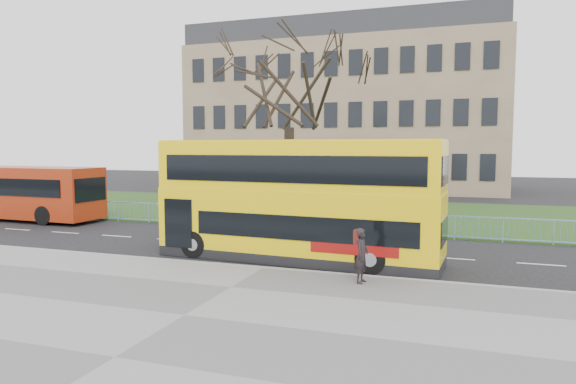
# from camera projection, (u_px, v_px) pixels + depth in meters

# --- Properties ---
(ground) EXTENTS (120.00, 120.00, 0.00)m
(ground) POSITION_uv_depth(u_px,v_px,m) (279.00, 261.00, 18.76)
(ground) COLOR black
(ground) RESTS_ON ground
(pavement) EXTENTS (80.00, 10.50, 0.12)m
(pavement) POSITION_uv_depth(u_px,v_px,m) (185.00, 317.00, 12.39)
(pavement) COLOR slate
(pavement) RESTS_ON ground
(kerb) EXTENTS (80.00, 0.20, 0.14)m
(kerb) POSITION_uv_depth(u_px,v_px,m) (264.00, 269.00, 17.29)
(kerb) COLOR gray
(kerb) RESTS_ON ground
(grass_verge) EXTENTS (80.00, 15.40, 0.08)m
(grass_verge) POSITION_uv_depth(u_px,v_px,m) (356.00, 213.00, 32.24)
(grass_verge) COLOR #233C16
(grass_verge) RESTS_ON ground
(guard_railing) EXTENTS (40.00, 0.12, 1.10)m
(guard_railing) POSITION_uv_depth(u_px,v_px,m) (325.00, 221.00, 24.93)
(guard_railing) COLOR #74AECF
(guard_railing) RESTS_ON ground
(bare_tree) EXTENTS (8.61, 8.61, 12.30)m
(bare_tree) POSITION_uv_depth(u_px,v_px,m) (289.00, 110.00, 28.60)
(bare_tree) COLOR black
(bare_tree) RESTS_ON grass_verge
(civic_building) EXTENTS (30.00, 15.00, 14.00)m
(civic_building) POSITION_uv_depth(u_px,v_px,m) (349.00, 119.00, 52.74)
(civic_building) COLOR #816852
(civic_building) RESTS_ON ground
(yellow_bus) EXTENTS (10.53, 3.09, 4.36)m
(yellow_bus) POSITION_uv_depth(u_px,v_px,m) (297.00, 197.00, 18.74)
(yellow_bus) COLOR yellow
(yellow_bus) RESTS_ON ground
(red_bus) EXTENTS (11.57, 2.95, 3.03)m
(red_bus) POSITION_uv_depth(u_px,v_px,m) (10.00, 191.00, 29.53)
(red_bus) COLOR #99280D
(red_bus) RESTS_ON ground
(pedestrian) EXTENTS (0.47, 0.64, 1.65)m
(pedestrian) POSITION_uv_depth(u_px,v_px,m) (362.00, 256.00, 15.26)
(pedestrian) COLOR black
(pedestrian) RESTS_ON pavement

